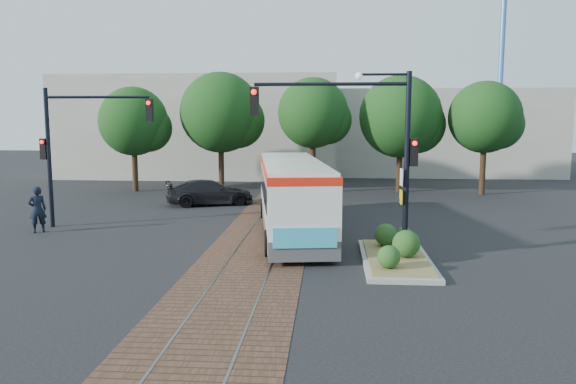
# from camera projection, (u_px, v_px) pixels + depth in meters

# --- Properties ---
(ground) EXTENTS (120.00, 120.00, 0.00)m
(ground) POSITION_uv_depth(u_px,v_px,m) (256.00, 252.00, 19.90)
(ground) COLOR black
(ground) RESTS_ON ground
(trackbed) EXTENTS (3.60, 40.00, 0.02)m
(trackbed) POSITION_uv_depth(u_px,v_px,m) (268.00, 230.00, 23.86)
(trackbed) COLOR brown
(trackbed) RESTS_ON ground
(tree_row) EXTENTS (26.40, 5.60, 7.67)m
(tree_row) POSITION_uv_depth(u_px,v_px,m) (309.00, 116.00, 35.41)
(tree_row) COLOR #382314
(tree_row) RESTS_ON ground
(warehouses) EXTENTS (40.00, 13.00, 8.00)m
(warehouses) POSITION_uv_depth(u_px,v_px,m) (294.00, 129.00, 47.86)
(warehouses) COLOR #ADA899
(warehouses) RESTS_ON ground
(crane) EXTENTS (8.00, 0.50, 18.00)m
(crane) POSITION_uv_depth(u_px,v_px,m) (502.00, 49.00, 50.74)
(crane) COLOR #3F72B2
(crane) RESTS_ON ground
(city_bus) EXTENTS (3.93, 11.39, 2.99)m
(city_bus) POSITION_uv_depth(u_px,v_px,m) (292.00, 193.00, 23.15)
(city_bus) COLOR #454547
(city_bus) RESTS_ON ground
(traffic_island) EXTENTS (2.20, 5.20, 1.13)m
(traffic_island) POSITION_uv_depth(u_px,v_px,m) (396.00, 251.00, 18.61)
(traffic_island) COLOR gray
(traffic_island) RESTS_ON ground
(signal_pole_main) EXTENTS (5.49, 0.46, 6.00)m
(signal_pole_main) POSITION_uv_depth(u_px,v_px,m) (369.00, 136.00, 18.27)
(signal_pole_main) COLOR black
(signal_pole_main) RESTS_ON ground
(signal_pole_left) EXTENTS (4.99, 0.34, 6.00)m
(signal_pole_left) POSITION_uv_depth(u_px,v_px,m) (73.00, 138.00, 23.97)
(signal_pole_left) COLOR black
(signal_pole_left) RESTS_ON ground
(officer) EXTENTS (0.84, 0.79, 1.93)m
(officer) POSITION_uv_depth(u_px,v_px,m) (37.00, 210.00, 23.20)
(officer) COLOR black
(officer) RESTS_ON ground
(parked_car) EXTENTS (5.10, 3.40, 1.37)m
(parked_car) POSITION_uv_depth(u_px,v_px,m) (210.00, 192.00, 30.68)
(parked_car) COLOR black
(parked_car) RESTS_ON ground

